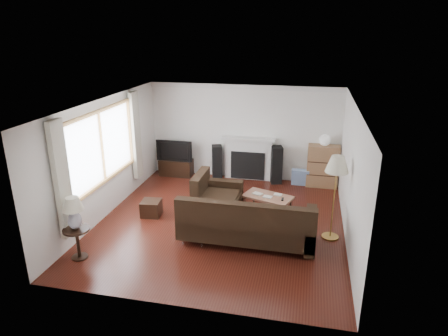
% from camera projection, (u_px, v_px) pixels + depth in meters
% --- Properties ---
extents(room, '(5.10, 5.60, 2.54)m').
position_uv_depth(room, '(221.00, 166.00, 7.96)').
color(room, '#46180F').
rests_on(room, ground).
extents(window, '(0.12, 2.74, 1.54)m').
position_uv_depth(window, '(102.00, 147.00, 8.17)').
color(window, olive).
rests_on(window, room).
extents(curtain_near, '(0.10, 0.35, 2.10)m').
position_uv_depth(curtain_near, '(62.00, 180.00, 6.81)').
color(curtain_near, beige).
rests_on(curtain_near, room).
extents(curtain_far, '(0.10, 0.35, 2.10)m').
position_uv_depth(curtain_far, '(136.00, 135.00, 9.61)').
color(curtain_far, beige).
rests_on(curtain_far, room).
extents(fireplace, '(1.40, 0.26, 1.15)m').
position_uv_depth(fireplace, '(248.00, 158.00, 10.59)').
color(fireplace, white).
rests_on(fireplace, room).
extents(tv_stand, '(0.90, 0.40, 0.45)m').
position_uv_depth(tv_stand, '(176.00, 167.00, 10.98)').
color(tv_stand, black).
rests_on(tv_stand, ground).
extents(television, '(0.99, 0.13, 0.57)m').
position_uv_depth(television, '(175.00, 150.00, 10.81)').
color(television, black).
rests_on(television, tv_stand).
extents(speaker_left, '(0.34, 0.37, 0.91)m').
position_uv_depth(speaker_left, '(217.00, 162.00, 10.70)').
color(speaker_left, black).
rests_on(speaker_left, ground).
extents(speaker_right, '(0.35, 0.39, 0.98)m').
position_uv_depth(speaker_right, '(276.00, 165.00, 10.36)').
color(speaker_right, black).
rests_on(speaker_right, ground).
extents(bookshelf, '(0.78, 0.37, 1.08)m').
position_uv_depth(bookshelf, '(323.00, 166.00, 10.11)').
color(bookshelf, '#926844').
rests_on(bookshelf, ground).
extents(globe_lamp, '(0.28, 0.28, 0.28)m').
position_uv_depth(globe_lamp, '(325.00, 140.00, 9.89)').
color(globe_lamp, white).
rests_on(globe_lamp, bookshelf).
extents(sectional_sofa, '(2.74, 2.01, 0.89)m').
position_uv_depth(sectional_sofa, '(247.00, 220.00, 7.49)').
color(sectional_sofa, black).
rests_on(sectional_sofa, ground).
extents(coffee_table, '(1.16, 0.88, 0.40)m').
position_uv_depth(coffee_table, '(268.00, 204.00, 8.74)').
color(coffee_table, '#976248').
rests_on(coffee_table, ground).
extents(footstool, '(0.44, 0.44, 0.34)m').
position_uv_depth(footstool, '(151.00, 208.00, 8.63)').
color(footstool, black).
rests_on(footstool, ground).
extents(floor_lamp, '(0.43, 0.43, 1.66)m').
position_uv_depth(floor_lamp, '(334.00, 198.00, 7.49)').
color(floor_lamp, '#AF863C').
rests_on(floor_lamp, ground).
extents(side_table, '(0.46, 0.46, 0.57)m').
position_uv_depth(side_table, '(78.00, 243.00, 6.99)').
color(side_table, black).
rests_on(side_table, ground).
extents(table_lamp, '(0.36, 0.36, 0.58)m').
position_uv_depth(table_lamp, '(74.00, 214.00, 6.80)').
color(table_lamp, silver).
rests_on(table_lamp, side_table).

